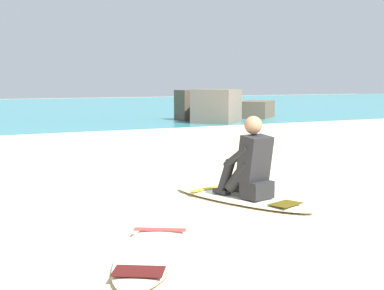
% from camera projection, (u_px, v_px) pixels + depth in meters
% --- Properties ---
extents(ground_plane, '(80.00, 80.00, 0.00)m').
position_uv_depth(ground_plane, '(277.00, 215.00, 5.95)').
color(ground_plane, beige).
extents(breaking_foam, '(80.00, 0.90, 0.11)m').
position_uv_depth(breaking_foam, '(62.00, 137.00, 13.60)').
color(breaking_foam, white).
rests_on(breaking_foam, ground).
extents(surfboard_main, '(1.11, 2.09, 0.08)m').
position_uv_depth(surfboard_main, '(240.00, 198.00, 6.60)').
color(surfboard_main, '#EFE5C6').
rests_on(surfboard_main, ground).
extents(surfer_seated, '(0.48, 0.76, 0.95)m').
position_uv_depth(surfer_seated, '(250.00, 166.00, 6.48)').
color(surfer_seated, '#232326').
rests_on(surfer_seated, surfboard_main).
extents(surfboard_spare_near, '(1.44, 1.85, 0.08)m').
position_uv_depth(surfboard_spare_near, '(151.00, 251.00, 4.57)').
color(surfboard_spare_near, '#EFE5C6').
rests_on(surfboard_spare_near, ground).
extents(rock_outcrop_distant, '(4.39, 3.31, 1.15)m').
position_uv_depth(rock_outcrop_distant, '(221.00, 109.00, 18.51)').
color(rock_outcrop_distant, '#756656').
rests_on(rock_outcrop_distant, ground).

